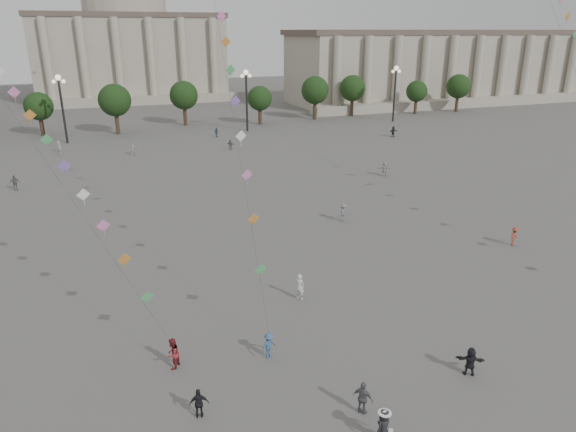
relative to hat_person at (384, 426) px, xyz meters
name	(u,v)px	position (x,y,z in m)	size (l,w,h in m)	color
ground	(347,393)	(-0.01, 3.40, -0.88)	(360.00, 360.00, 0.00)	#4E4B49
hall_east	(448,67)	(74.99, 97.30, 7.55)	(84.00, 26.22, 17.20)	#A09586
hall_central	(128,42)	(-0.01, 132.62, 13.35)	(48.30, 34.30, 35.50)	#A09586
tree_row	(154,99)	(-0.01, 81.40, 4.52)	(137.12, 5.12, 8.00)	#332319
lamp_post_mid_west	(61,96)	(-15.01, 73.40, 6.47)	(2.00, 0.90, 10.65)	#262628
lamp_post_mid_east	(246,89)	(14.99, 73.40, 6.47)	(2.00, 0.90, 10.65)	#262628
lamp_post_far_east	(395,83)	(44.99, 73.40, 6.47)	(2.00, 0.90, 10.65)	#262628
person_crowd_0	(216,132)	(8.59, 70.11, -0.09)	(0.92, 0.38, 1.57)	navy
person_crowd_3	(470,361)	(6.63, 2.55, -0.08)	(1.48, 0.47, 1.60)	black
person_crowd_4	(133,150)	(-5.75, 61.04, -0.10)	(1.44, 0.46, 1.55)	silver
person_crowd_6	(343,213)	(10.58, 25.55, 0.01)	(1.15, 0.66, 1.77)	slate
person_crowd_7	(385,169)	(22.51, 38.34, 0.02)	(1.67, 0.53, 1.80)	#AEAEAA
person_crowd_8	(514,236)	(21.42, 15.37, -0.06)	(1.05, 0.60, 1.63)	#993C29
person_crowd_9	(393,132)	(36.69, 59.64, 0.02)	(1.67, 0.53, 1.80)	black
person_crowd_10	(59,147)	(-15.80, 66.17, 0.05)	(0.68, 0.44, 1.86)	#B0B0AC
person_crowd_12	(231,145)	(8.38, 59.65, -0.12)	(1.40, 0.45, 1.51)	slate
person_crowd_13	(300,287)	(1.26, 13.12, 0.04)	(0.67, 0.44, 1.84)	silver
person_crowd_16	(15,183)	(-19.66, 47.50, 0.00)	(1.03, 0.43, 1.76)	#5C5C60
tourist_1	(199,403)	(-7.21, 4.33, -0.12)	(0.89, 0.37, 1.52)	black
tourist_3	(363,398)	(0.01, 1.92, -0.03)	(1.00, 0.42, 1.70)	#58575C
kite_flyer_0	(173,354)	(-7.81, 8.50, 0.00)	(0.86, 0.67, 1.76)	maroon
kite_flyer_1	(269,345)	(-2.72, 7.59, -0.11)	(0.99, 0.57, 1.53)	#395980
hat_person	(384,426)	(0.00, 0.00, 0.00)	(0.95, 0.79, 1.69)	black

